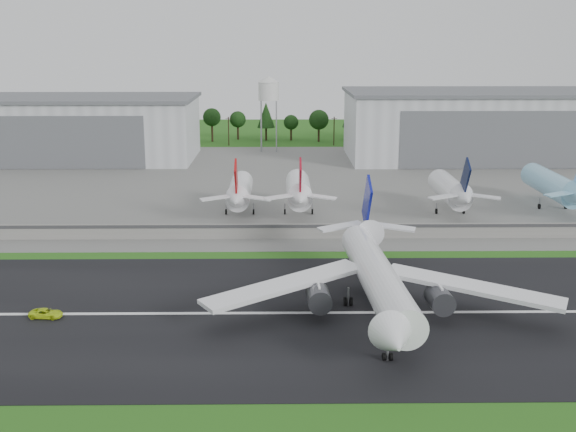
{
  "coord_description": "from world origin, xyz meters",
  "views": [
    {
      "loc": [
        -1.03,
        -100.36,
        43.64
      ],
      "look_at": [
        0.75,
        40.0,
        9.0
      ],
      "focal_mm": 45.0,
      "sensor_mm": 36.0,
      "label": 1
    }
  ],
  "objects_px": {
    "parked_jet_red_a": "(239,192)",
    "parked_jet_red_b": "(299,191)",
    "main_airliner": "(378,286)",
    "ground_vehicle": "(46,313)",
    "parked_jet_skyblue": "(556,186)",
    "parked_jet_navy": "(452,191)"
  },
  "relations": [
    {
      "from": "ground_vehicle",
      "to": "parked_jet_navy",
      "type": "distance_m",
      "value": 106.03
    },
    {
      "from": "parked_jet_red_b",
      "to": "parked_jet_red_a",
      "type": "bearing_deg",
      "value": -179.89
    },
    {
      "from": "parked_jet_red_b",
      "to": "parked_jet_skyblue",
      "type": "bearing_deg",
      "value": 4.29
    },
    {
      "from": "parked_jet_red_a",
      "to": "parked_jet_red_b",
      "type": "bearing_deg",
      "value": 0.11
    },
    {
      "from": "main_airliner",
      "to": "ground_vehicle",
      "type": "xyz_separation_m",
      "value": [
        -53.26,
        -1.1,
        -4.06
      ]
    },
    {
      "from": "ground_vehicle",
      "to": "parked_jet_red_a",
      "type": "height_order",
      "value": "parked_jet_red_a"
    },
    {
      "from": "main_airliner",
      "to": "parked_jet_red_a",
      "type": "bearing_deg",
      "value": -71.64
    },
    {
      "from": "parked_jet_red_b",
      "to": "parked_jet_navy",
      "type": "relative_size",
      "value": 1.0
    },
    {
      "from": "main_airliner",
      "to": "parked_jet_skyblue",
      "type": "xyz_separation_m",
      "value": [
        55.96,
        72.04,
        1.58
      ]
    },
    {
      "from": "ground_vehicle",
      "to": "parked_jet_red_a",
      "type": "distance_m",
      "value": 73.61
    },
    {
      "from": "main_airliner",
      "to": "ground_vehicle",
      "type": "distance_m",
      "value": 53.43
    },
    {
      "from": "main_airliner",
      "to": "parked_jet_skyblue",
      "type": "relative_size",
      "value": 1.59
    },
    {
      "from": "ground_vehicle",
      "to": "parked_jet_red_a",
      "type": "xyz_separation_m",
      "value": [
        27.41,
        68.11,
        5.37
      ]
    },
    {
      "from": "parked_jet_red_a",
      "to": "parked_jet_red_b",
      "type": "relative_size",
      "value": 1.0
    },
    {
      "from": "parked_jet_skyblue",
      "to": "ground_vehicle",
      "type": "bearing_deg",
      "value": -146.19
    },
    {
      "from": "ground_vehicle",
      "to": "parked_jet_red_b",
      "type": "bearing_deg",
      "value": -26.49
    },
    {
      "from": "main_airliner",
      "to": "parked_jet_red_a",
      "type": "xyz_separation_m",
      "value": [
        -25.85,
        67.0,
        1.31
      ]
    },
    {
      "from": "main_airliner",
      "to": "ground_vehicle",
      "type": "height_order",
      "value": "main_airliner"
    },
    {
      "from": "parked_jet_red_b",
      "to": "parked_jet_skyblue",
      "type": "xyz_separation_m",
      "value": [
        66.84,
        5.01,
        0.05
      ]
    },
    {
      "from": "parked_jet_red_a",
      "to": "parked_jet_skyblue",
      "type": "xyz_separation_m",
      "value": [
        81.81,
        5.04,
        0.26
      ]
    },
    {
      "from": "ground_vehicle",
      "to": "parked_jet_navy",
      "type": "height_order",
      "value": "parked_jet_navy"
    },
    {
      "from": "parked_jet_red_b",
      "to": "parked_jet_navy",
      "type": "xyz_separation_m",
      "value": [
        38.68,
        -0.01,
        -0.06
      ]
    }
  ]
}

